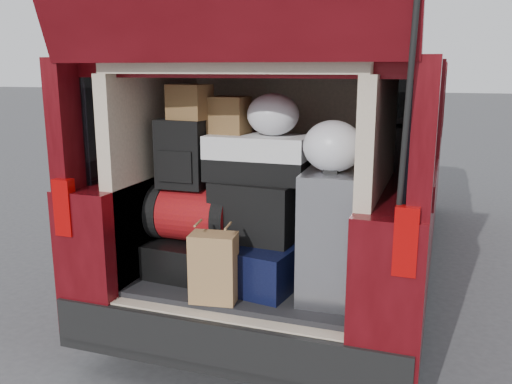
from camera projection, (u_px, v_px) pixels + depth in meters
ground at (243, 380)px, 3.07m from camera, size 80.00×80.00×0.00m
minivan at (319, 167)px, 4.58m from camera, size 1.90×5.35×2.77m
load_floor at (259, 315)px, 3.26m from camera, size 1.24×1.05×0.55m
black_hardshell at (189, 254)px, 3.21m from camera, size 0.39×0.52×0.20m
navy_hardshell at (262, 261)px, 3.03m from camera, size 0.53×0.62×0.24m
silver_roller at (331, 234)px, 2.81m from camera, size 0.30×0.46×0.67m
kraft_bag at (214, 268)px, 2.77m from camera, size 0.25×0.18×0.36m
red_duffel at (193, 214)px, 3.12m from camera, size 0.49×0.32×0.31m
black_soft_case at (255, 211)px, 2.99m from camera, size 0.47×0.31×0.33m
backpack at (182, 154)px, 3.04m from camera, size 0.27×0.17×0.39m
twotone_duffel at (258, 158)px, 2.98m from camera, size 0.56×0.30×0.25m
grocery_sack_lower at (190, 102)px, 2.99m from camera, size 0.23×0.20×0.19m
grocery_sack_upper at (229, 115)px, 3.01m from camera, size 0.22×0.18×0.20m
plastic_bag_center at (273, 115)px, 2.91m from camera, size 0.31×0.30×0.23m
plastic_bag_right at (333, 146)px, 2.67m from camera, size 0.34×0.32×0.26m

